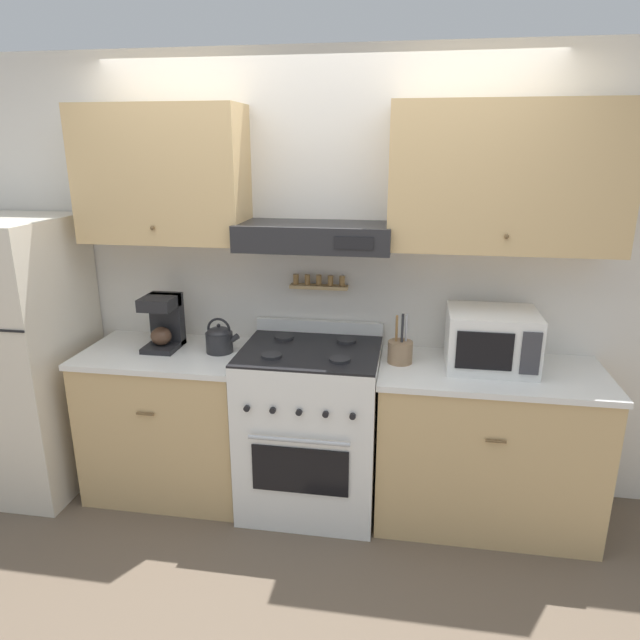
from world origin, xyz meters
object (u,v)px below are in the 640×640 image
(microwave, at_px, (491,339))
(utensil_crock, at_px, (400,351))
(stove_range, at_px, (311,427))
(tea_kettle, at_px, (220,339))
(refrigerator, at_px, (14,357))
(coffee_maker, at_px, (164,321))

(microwave, bearing_deg, utensil_crock, -177.86)
(stove_range, relative_size, microwave, 2.24)
(stove_range, bearing_deg, tea_kettle, 174.33)
(refrigerator, distance_m, microwave, 2.78)
(tea_kettle, relative_size, coffee_maker, 0.65)
(tea_kettle, bearing_deg, coffee_maker, 174.82)
(stove_range, height_order, microwave, microwave)
(stove_range, xyz_separation_m, microwave, (0.97, 0.07, 0.57))
(stove_range, bearing_deg, coffee_maker, 174.52)
(coffee_maker, height_order, microwave, coffee_maker)
(refrigerator, distance_m, utensil_crock, 2.29)
(refrigerator, bearing_deg, microwave, 2.40)
(microwave, xyz_separation_m, utensil_crock, (-0.48, -0.02, -0.09))
(refrigerator, relative_size, coffee_maker, 5.23)
(coffee_maker, bearing_deg, tea_kettle, -5.18)
(utensil_crock, bearing_deg, microwave, 2.14)
(coffee_maker, xyz_separation_m, utensil_crock, (1.37, -0.03, -0.09))
(refrigerator, bearing_deg, tea_kettle, 4.44)
(tea_kettle, height_order, utensil_crock, utensil_crock)
(tea_kettle, distance_m, coffee_maker, 0.36)
(refrigerator, xyz_separation_m, tea_kettle, (1.26, 0.10, 0.15))
(coffee_maker, xyz_separation_m, microwave, (1.85, -0.01, -0.00))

